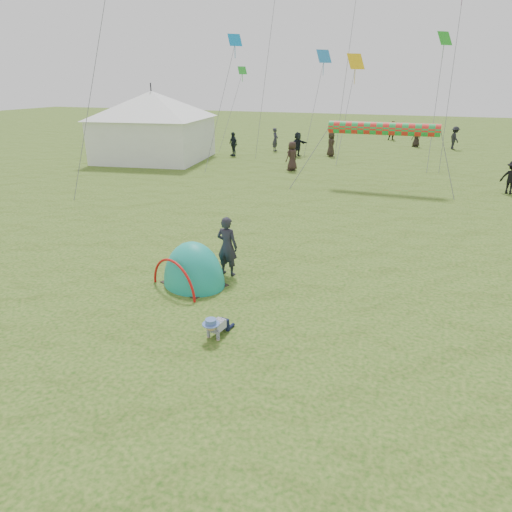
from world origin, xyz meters
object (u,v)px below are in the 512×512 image
(crawling_toddler, at_px, (216,326))
(event_marquee, at_px, (154,123))
(popup_tent, at_px, (194,284))
(standing_adult, at_px, (227,246))

(crawling_toddler, height_order, event_marquee, event_marquee)
(crawling_toddler, bearing_deg, popup_tent, 136.24)
(popup_tent, distance_m, standing_adult, 1.42)
(event_marquee, bearing_deg, crawling_toddler, -63.69)
(crawling_toddler, distance_m, popup_tent, 2.91)
(crawling_toddler, distance_m, event_marquee, 24.80)
(standing_adult, bearing_deg, event_marquee, -46.48)
(standing_adult, bearing_deg, popup_tent, 62.95)
(popup_tent, distance_m, event_marquee, 21.94)
(popup_tent, relative_size, event_marquee, 0.34)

